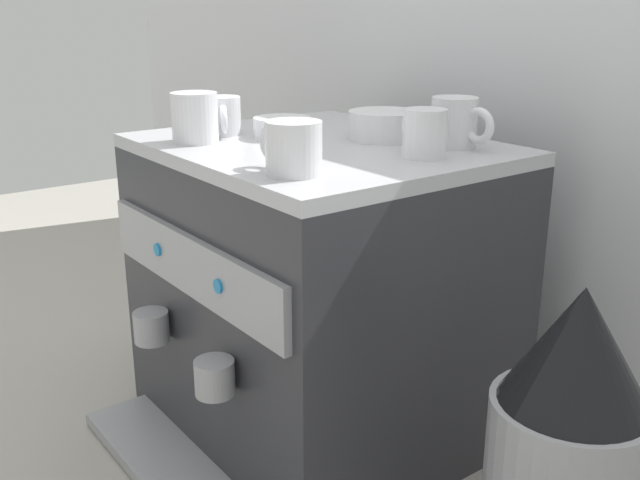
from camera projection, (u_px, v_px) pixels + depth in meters
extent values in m
plane|color=#9E998E|center=(320.00, 419.00, 1.29)|extent=(4.00, 4.00, 0.00)
cube|color=silver|center=(477.00, 116.00, 1.34)|extent=(2.80, 0.03, 1.01)
cube|color=#2D2D33|center=(320.00, 295.00, 1.22)|extent=(0.54, 0.46, 0.47)
cube|color=#B7B7BC|center=(320.00, 149.00, 1.14)|extent=(0.54, 0.46, 0.02)
cube|color=#939399|center=(191.00, 266.00, 1.05)|extent=(0.50, 0.01, 0.09)
cylinder|color=#1E7AB7|center=(158.00, 250.00, 1.12)|extent=(0.02, 0.01, 0.02)
cylinder|color=#1E7AB7|center=(219.00, 286.00, 0.98)|extent=(0.02, 0.01, 0.02)
cube|color=#939399|center=(177.00, 471.00, 1.13)|extent=(0.46, 0.12, 0.02)
cylinder|color=#939399|center=(151.00, 327.00, 1.16)|extent=(0.06, 0.06, 0.05)
cylinder|color=#939399|center=(215.00, 377.00, 1.00)|extent=(0.06, 0.06, 0.05)
cylinder|color=white|center=(294.00, 148.00, 0.91)|extent=(0.07, 0.07, 0.07)
torus|color=white|center=(272.00, 143.00, 0.95)|extent=(0.05, 0.01, 0.05)
cylinder|color=white|center=(195.00, 118.00, 1.13)|extent=(0.07, 0.07, 0.08)
torus|color=white|center=(213.00, 113.00, 1.17)|extent=(0.04, 0.06, 0.06)
cylinder|color=white|center=(222.00, 116.00, 1.19)|extent=(0.06, 0.06, 0.06)
torus|color=white|center=(223.00, 119.00, 1.16)|extent=(0.05, 0.03, 0.05)
cylinder|color=white|center=(425.00, 133.00, 1.02)|extent=(0.06, 0.06, 0.07)
torus|color=white|center=(411.00, 129.00, 1.06)|extent=(0.05, 0.03, 0.05)
cylinder|color=white|center=(454.00, 122.00, 1.09)|extent=(0.07, 0.07, 0.07)
torus|color=white|center=(479.00, 126.00, 1.06)|extent=(0.05, 0.01, 0.05)
cylinder|color=white|center=(384.00, 125.00, 1.16)|extent=(0.11, 0.11, 0.04)
cylinder|color=white|center=(384.00, 135.00, 1.16)|extent=(0.06, 0.06, 0.01)
cylinder|color=white|center=(282.00, 127.00, 1.17)|extent=(0.09, 0.09, 0.03)
cylinder|color=white|center=(283.00, 135.00, 1.18)|extent=(0.05, 0.05, 0.01)
cone|color=black|center=(579.00, 346.00, 0.80)|extent=(0.17, 0.17, 0.14)
cylinder|color=#B7B7BC|center=(197.00, 307.00, 1.58)|extent=(0.11, 0.11, 0.15)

